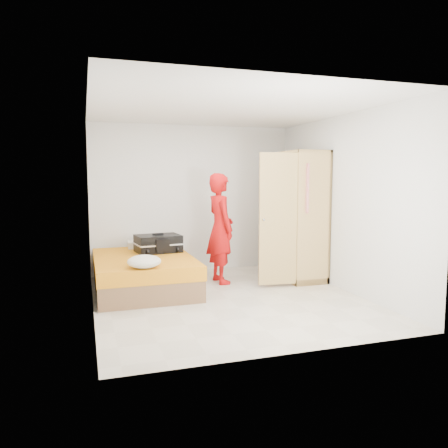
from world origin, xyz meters
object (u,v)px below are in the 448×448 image
object	(u,v)px
wardrobe	(295,219)
round_cushion	(144,262)
person	(220,228)
bed	(144,273)
suitcase	(158,244)

from	to	relation	value
wardrobe	round_cushion	xyz separation A→B (m)	(-2.60, -0.81, -0.41)
wardrobe	person	bearing A→B (deg)	175.49
bed	wardrobe	size ratio (longest dim) A/B	0.96
suitcase	round_cushion	world-z (taller)	suitcase
bed	round_cushion	bearing A→B (deg)	-96.45
wardrobe	suitcase	bearing A→B (deg)	170.59
bed	person	distance (m)	1.38
bed	round_cushion	distance (m)	0.90
suitcase	person	bearing A→B (deg)	-23.19
bed	person	world-z (taller)	person
person	round_cushion	world-z (taller)	person
person	wardrobe	bearing A→B (deg)	-99.94
bed	person	size ratio (longest dim) A/B	1.16
bed	wardrobe	xyz separation A→B (m)	(2.50, -0.02, 0.75)
wardrobe	round_cushion	world-z (taller)	wardrobe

